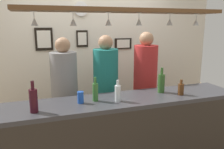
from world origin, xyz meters
TOP-DOWN VIEW (x-y plane):
  - back_wall at (0.00, 1.10)m, footprint 4.40×0.06m
  - bar_counter at (0.00, -0.50)m, footprint 2.70×0.55m
  - overhead_glass_rack at (0.00, -0.30)m, footprint 2.20×0.36m
  - hanging_wineglass_far_left at (-0.90, -0.27)m, footprint 0.07×0.07m
  - hanging_wineglass_left at (-0.54, -0.30)m, footprint 0.07×0.07m
  - hanging_wineglass_center_left at (-0.18, -0.31)m, footprint 0.07×0.07m
  - hanging_wineglass_center at (0.16, -0.32)m, footprint 0.07×0.07m
  - hanging_wineglass_center_right at (0.55, -0.30)m, footprint 0.07×0.07m
  - hanging_wineglass_right at (0.88, -0.33)m, footprint 0.07×0.07m
  - person_left_grey_shirt at (-0.57, 0.34)m, footprint 0.34×0.34m
  - person_middle_teal_shirt at (-0.01, 0.34)m, footprint 0.34×0.34m
  - person_right_red_shirt at (0.60, 0.34)m, footprint 0.34×0.34m
  - bottle_beer_green_import at (-0.33, -0.33)m, footprint 0.06×0.06m
  - bottle_soda_clear at (-0.11, -0.41)m, footprint 0.06×0.06m
  - bottle_wine_dark_red at (-0.95, -0.46)m, footprint 0.08×0.08m
  - bottle_champagne_green at (0.49, -0.28)m, footprint 0.08×0.08m
  - bottle_beer_brown_stubby at (0.65, -0.44)m, footprint 0.07×0.07m
  - drink_can at (-0.50, -0.34)m, footprint 0.07×0.07m
  - picture_frame_crest at (-0.17, 1.06)m, footprint 0.18×0.02m
  - picture_frame_lower_pair at (0.53, 1.06)m, footprint 0.30×0.02m
  - picture_frame_caricature at (-0.76, 1.06)m, footprint 0.26×0.02m
  - wall_clock at (-0.18, 1.05)m, footprint 0.22×0.03m

SIDE VIEW (x-z plane):
  - bar_counter at x=0.00m, z-range 0.18..1.18m
  - person_left_grey_shirt at x=-0.57m, z-range 0.17..1.81m
  - person_middle_teal_shirt at x=-0.01m, z-range 0.17..1.84m
  - person_right_red_shirt at x=0.60m, z-range 0.18..1.88m
  - drink_can at x=-0.50m, z-range 1.01..1.13m
  - bottle_beer_brown_stubby at x=0.65m, z-range 0.99..1.17m
  - bottle_soda_clear at x=-0.11m, z-range 0.98..1.21m
  - bottle_beer_green_import at x=-0.33m, z-range 0.98..1.24m
  - bottle_wine_dark_red at x=-0.95m, z-range 0.97..1.27m
  - bottle_champagne_green at x=0.49m, z-range 0.97..1.27m
  - back_wall at x=0.00m, z-range 0.00..2.60m
  - picture_frame_lower_pair at x=0.53m, z-range 1.39..1.57m
  - picture_frame_crest at x=-0.17m, z-range 1.45..1.71m
  - picture_frame_caricature at x=-0.76m, z-range 1.41..1.75m
  - hanging_wineglass_far_left at x=-0.90m, z-range 1.77..1.90m
  - hanging_wineglass_left at x=-0.54m, z-range 1.77..1.90m
  - hanging_wineglass_center_left at x=-0.18m, z-range 1.77..1.90m
  - hanging_wineglass_center at x=0.16m, z-range 1.77..1.90m
  - hanging_wineglass_center_right at x=0.55m, z-range 1.77..1.90m
  - hanging_wineglass_right at x=0.88m, z-range 1.77..1.90m
  - overhead_glass_rack at x=0.00m, z-range 1.92..1.96m
  - wall_clock at x=-0.18m, z-range 1.92..2.14m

